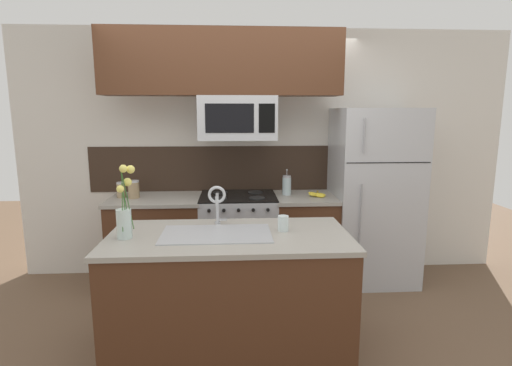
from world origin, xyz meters
TOP-DOWN VIEW (x-y plane):
  - ground_plane at (0.00, 0.00)m, footprint 10.00×10.00m
  - rear_partition at (0.30, 1.28)m, footprint 5.20×0.10m
  - splash_band at (0.00, 1.22)m, footprint 3.12×0.01m
  - back_counter_left at (-0.82, 0.90)m, footprint 0.91×0.65m
  - back_counter_right at (0.68, 0.90)m, footprint 0.63×0.65m
  - stove_range at (0.00, 0.90)m, footprint 0.76×0.64m
  - microwave at (0.00, 0.88)m, footprint 0.74×0.40m
  - upper_cabinet_band at (-0.14, 0.85)m, footprint 2.24×0.34m
  - refrigerator at (1.39, 0.92)m, footprint 0.83×0.74m
  - storage_jar_tall at (-1.16, 0.93)m, footprint 0.09×0.09m
  - storage_jar_medium at (-1.03, 0.90)m, footprint 0.11×0.11m
  - banana_bunch at (0.79, 0.84)m, footprint 0.19×0.15m
  - french_press at (0.50, 0.96)m, footprint 0.09×0.09m
  - island_counter at (-0.08, -0.35)m, footprint 1.68×0.83m
  - kitchen_sink at (-0.17, -0.35)m, footprint 0.76×0.44m
  - sink_faucet at (-0.17, -0.13)m, footprint 0.14×0.14m
  - drinking_glass at (0.30, -0.29)m, footprint 0.08×0.08m
  - flower_vase at (-0.78, -0.40)m, footprint 0.14×0.13m

SIDE VIEW (x-z plane):
  - ground_plane at x=0.00m, z-range 0.00..0.00m
  - island_counter at x=-0.08m, z-range 0.00..0.91m
  - back_counter_left at x=-0.82m, z-range 0.00..0.91m
  - back_counter_right at x=0.68m, z-range 0.00..0.91m
  - stove_range at x=0.00m, z-range 0.00..0.93m
  - kitchen_sink at x=-0.17m, z-range 0.76..0.92m
  - refrigerator at x=1.39m, z-range 0.00..1.79m
  - banana_bunch at x=0.79m, z-range 0.89..0.97m
  - drinking_glass at x=0.30m, z-range 0.91..1.02m
  - storage_jar_tall at x=-1.16m, z-range 0.91..1.06m
  - storage_jar_medium at x=-1.03m, z-range 0.91..1.09m
  - french_press at x=0.50m, z-range 0.88..1.14m
  - flower_vase at x=-0.78m, z-range 0.81..1.31m
  - sink_faucet at x=-0.17m, z-range 0.95..1.26m
  - splash_band at x=0.00m, z-range 0.91..1.39m
  - rear_partition at x=0.30m, z-range 0.00..2.60m
  - microwave at x=0.00m, z-range 1.48..1.90m
  - upper_cabinet_band at x=-0.14m, z-range 1.90..2.50m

